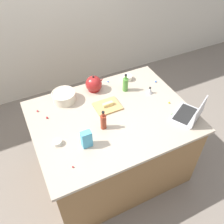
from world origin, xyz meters
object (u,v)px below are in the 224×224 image
Objects in this scene: candy_bag at (87,139)px; ramekin_medium at (57,143)px; bottle_soy at (103,121)px; cutting_board at (108,106)px; laptop at (190,114)px; butter_stick_left at (108,104)px; bottle_olive at (125,84)px; kitchen_timer at (150,90)px; kettle at (94,84)px; mixing_bowl_large at (64,96)px; ramekin_small at (128,78)px.

ramekin_medium is at bearing 150.92° from candy_bag.
bottle_soy is 0.30m from cutting_board.
laptop is 0.82m from cutting_board.
butter_stick_left is 1.42× the size of ramekin_medium.
butter_stick_left is at bearing -150.82° from bottle_olive.
bottle_soy is at bearing -122.97° from butter_stick_left.
kitchen_timer is 0.45× the size of candy_bag.
cutting_board is 3.38× the size of kitchen_timer.
cutting_board is at bearing 45.08° from candy_bag.
kettle is at bearing 91.66° from cutting_board.
butter_stick_left is 0.53m from candy_bag.
mixing_bowl_large is 3.23× the size of kitchen_timer.
cutting_board is at bearing -38.17° from mixing_bowl_large.
mixing_bowl_large reaches higher than cutting_board.
kettle is 0.78m from candy_bag.
kitchen_timer reaches higher than cutting_board.
laptop is at bearing -72.85° from kitchen_timer.
kettle is at bearing 148.35° from kitchen_timer.
candy_bag is (-0.37, -0.37, 0.08)m from cutting_board.
mixing_bowl_large is 0.66m from candy_bag.
butter_stick_left is 1.43× the size of kitchen_timer.
butter_stick_left is at bearing 22.09° from ramekin_medium.
bottle_olive reaches higher than kitchen_timer.
candy_bag reaches higher than cutting_board.
candy_bag is at bearing -29.08° from ramekin_medium.
butter_stick_left is 0.52m from ramekin_small.
ramekin_small is (0.12, 0.16, -0.06)m from bottle_olive.
kettle is 2.75× the size of ramekin_medium.
bottle_soy is at bearing 30.65° from candy_bag.
bottle_olive is at bearing -126.11° from ramekin_small.
mixing_bowl_large is at bearing 161.86° from kitchen_timer.
laptop is 1.80× the size of bottle_olive.
mixing_bowl_large is 0.59m from ramekin_medium.
kettle is 1.25× the size of candy_bag.
bottle_soy is at bearing -122.42° from cutting_board.
cutting_board is 2.49× the size of ramekin_small.
ramekin_small is (-0.25, 0.81, -0.02)m from laptop.
bottle_soy is at bearing 163.41° from laptop.
bottle_soy is at bearing -104.53° from kettle.
butter_stick_left is 0.65× the size of candy_bag.
mixing_bowl_large is 0.36m from kettle.
ramekin_medium is (-0.59, -0.57, -0.06)m from kettle.
butter_stick_left is at bearing -87.74° from kettle.
laptop is 1.77× the size of kettle.
kettle is 0.42m from ramekin_small.
laptop is at bearing -73.07° from ramekin_small.
laptop is 0.85m from ramekin_small.
candy_bag is at bearing -134.92° from cutting_board.
ramekin_medium is 1.14m from kitchen_timer.
butter_stick_left is at bearing 44.82° from candy_bag.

